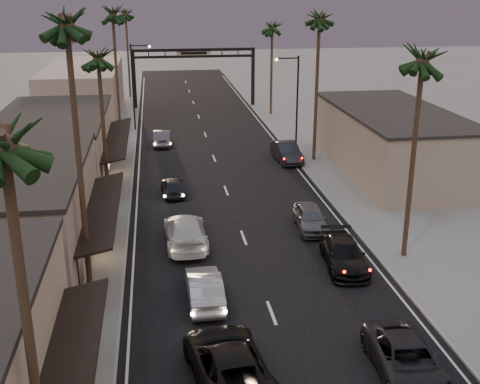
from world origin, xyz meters
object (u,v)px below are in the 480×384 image
object	(u,v)px
palm_ra	(423,52)
curbside_near	(407,360)
palm_rb	(320,14)
curbside_black	(344,254)
palm_lb	(66,16)
palm_ld	(112,10)
arch	(194,63)
palm_far	(125,11)
streetlight_left	(135,80)
oncoming_silver	(205,288)
oncoming_pickup	(228,363)
palm_lc	(98,52)
palm_rc	(272,24)
streetlight_right	(294,99)
palm_la	(1,129)

from	to	relation	value
palm_ra	curbside_near	bearing A→B (deg)	-112.15
palm_rb	curbside_black	bearing A→B (deg)	-100.31
palm_lb	palm_ld	bearing A→B (deg)	90.00
curbside_near	arch	bearing A→B (deg)	97.37
palm_ld	palm_far	xyz separation A→B (m)	(0.30, 23.00, -0.97)
palm_rb	curbside_black	distance (m)	24.07
streetlight_left	palm_rb	xyz separation A→B (m)	(15.52, -14.00, 7.09)
palm_ld	palm_far	bearing A→B (deg)	89.25
oncoming_silver	curbside_black	bearing A→B (deg)	-161.34
palm_rb	oncoming_pickup	xyz separation A→B (m)	(-11.25, -29.86, -11.58)
palm_lc	palm_rc	distance (m)	32.86
palm_ld	palm_rb	size ratio (longest dim) A/B	1.00
palm_lb	curbside_black	distance (m)	18.49
streetlight_right	curbside_near	world-z (taller)	streetlight_right
palm_lc	palm_rb	size ratio (longest dim) A/B	0.86
palm_far	oncoming_silver	xyz separation A→B (m)	(5.27, -57.50, -10.69)
palm_far	palm_lc	bearing A→B (deg)	-90.41
streetlight_left	oncoming_pickup	world-z (taller)	streetlight_left
oncoming_silver	streetlight_right	bearing A→B (deg)	-112.93
streetlight_right	curbside_black	size ratio (longest dim) A/B	1.76
palm_lc	palm_rc	size ratio (longest dim) A/B	1.00
palm_far	curbside_near	xyz separation A→B (m)	(12.63, -64.50, -10.71)
streetlight_right	palm_ld	world-z (taller)	palm_ld
curbside_black	palm_ld	bearing A→B (deg)	118.62
palm_lc	curbside_black	size ratio (longest dim) A/B	2.38
palm_lc	curbside_near	world-z (taller)	palm_lc
palm_rb	curbside_black	xyz separation A→B (m)	(-3.77, -20.71, -11.67)
streetlight_left	palm_lc	world-z (taller)	palm_lc
streetlight_right	curbside_black	world-z (taller)	streetlight_right
palm_la	streetlight_right	bearing A→B (deg)	66.68
palm_lc	arch	bearing A→B (deg)	75.80
streetlight_left	palm_rc	bearing A→B (deg)	21.14
palm_la	palm_rb	distance (m)	39.01
streetlight_right	streetlight_left	xyz separation A→B (m)	(-13.84, 13.00, 0.00)
streetlight_left	palm_ld	distance (m)	7.88
streetlight_right	palm_lc	world-z (taller)	palm_lc
palm_rb	palm_rc	bearing A→B (deg)	90.00
palm_ra	curbside_black	xyz separation A→B (m)	(-3.77, -0.71, -10.70)
arch	streetlight_left	xyz separation A→B (m)	(-6.92, -12.00, -0.20)
palm_lb	palm_far	bearing A→B (deg)	89.69
arch	oncoming_pickup	size ratio (longest dim) A/B	2.51
palm_ld	palm_rb	distance (m)	20.42
streetlight_left	palm_la	bearing A→B (deg)	-91.96
streetlight_left	streetlight_right	bearing A→B (deg)	-43.21
palm_rb	curbside_near	size ratio (longest dim) A/B	2.67
palm_ra	palm_far	distance (m)	56.58
palm_rb	curbside_near	bearing A→B (deg)	-97.98
palm_lc	palm_far	xyz separation A→B (m)	(0.30, 42.00, 0.97)
palm_lc	curbside_black	world-z (taller)	palm_lc
arch	curbside_black	bearing A→B (deg)	-84.09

